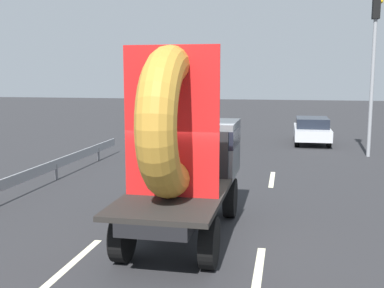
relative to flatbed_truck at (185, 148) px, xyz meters
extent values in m
plane|color=#28282B|center=(0.27, -0.19, -1.97)|extent=(120.00, 120.00, 0.00)
cylinder|color=black|center=(-0.85, 1.51, -1.47)|extent=(0.28, 0.99, 0.99)
cylinder|color=black|center=(0.85, 1.51, -1.47)|extent=(0.28, 0.99, 0.99)
cylinder|color=black|center=(-0.85, -1.77, -1.47)|extent=(0.28, 0.99, 0.99)
cylinder|color=black|center=(0.85, -1.77, -1.47)|extent=(0.28, 0.99, 0.99)
cube|color=black|center=(0.00, -0.20, -1.00)|extent=(1.30, 5.21, 0.25)
cube|color=#4C5156|center=(0.00, 1.51, -0.20)|extent=(2.00, 1.78, 1.35)
cube|color=black|center=(0.00, 1.46, 0.09)|extent=(2.02, 1.69, 0.44)
cube|color=black|center=(0.00, -1.09, -0.83)|extent=(2.00, 3.43, 0.10)
cube|color=black|center=(0.00, 0.58, -0.23)|extent=(1.80, 0.08, 1.10)
torus|color=#B7842D|center=(0.00, -1.24, 0.71)|extent=(0.74, 2.97, 2.97)
cube|color=red|center=(0.00, -1.24, 0.71)|extent=(1.90, 0.03, 2.97)
cylinder|color=black|center=(2.76, 16.68, -1.65)|extent=(0.22, 0.64, 0.64)
cylinder|color=black|center=(4.32, 16.68, -1.65)|extent=(0.22, 0.64, 0.64)
cylinder|color=black|center=(2.76, 13.99, -1.65)|extent=(0.22, 0.64, 0.64)
cylinder|color=black|center=(4.32, 13.99, -1.65)|extent=(0.22, 0.64, 0.64)
cube|color=silver|center=(3.54, 15.34, -1.38)|extent=(1.80, 4.21, 0.55)
cube|color=black|center=(3.54, 15.24, -0.85)|extent=(1.62, 2.35, 0.50)
cylinder|color=gray|center=(5.81, 11.64, 1.01)|extent=(0.16, 0.16, 5.96)
cube|color=black|center=(5.81, 11.64, 4.44)|extent=(0.30, 0.36, 0.90)
sphere|color=yellow|center=(5.98, 11.64, 4.72)|extent=(0.20, 0.20, 0.20)
cube|color=gray|center=(-5.54, 2.70, -1.42)|extent=(0.06, 14.87, 0.32)
cylinder|color=slate|center=(-5.54, 4.55, -1.70)|extent=(0.10, 0.10, 0.55)
cylinder|color=slate|center=(-5.54, 8.27, -1.70)|extent=(0.10, 0.10, 0.55)
cube|color=beige|center=(-1.77, -2.16, -1.97)|extent=(0.16, 2.70, 0.01)
cube|color=beige|center=(-1.77, 5.99, -1.97)|extent=(0.16, 2.45, 0.01)
cube|color=beige|center=(1.77, -1.89, -1.97)|extent=(0.16, 2.61, 0.01)
cube|color=beige|center=(1.77, 6.11, -1.97)|extent=(0.16, 2.49, 0.01)
cylinder|color=black|center=(-5.58, 26.50, -1.66)|extent=(0.21, 0.62, 0.62)
cylinder|color=black|center=(-4.07, 26.50, -1.66)|extent=(0.21, 0.62, 0.62)
cylinder|color=black|center=(-5.58, 23.89, -1.66)|extent=(0.21, 0.62, 0.62)
cylinder|color=black|center=(-4.07, 23.89, -1.66)|extent=(0.21, 0.62, 0.62)
cube|color=#194C99|center=(-4.82, 25.20, -1.39)|extent=(1.75, 4.08, 0.53)
cube|color=black|center=(-4.82, 25.10, -0.88)|extent=(1.57, 2.28, 0.49)
camera|label=1|loc=(2.19, -10.05, 1.62)|focal=43.85mm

